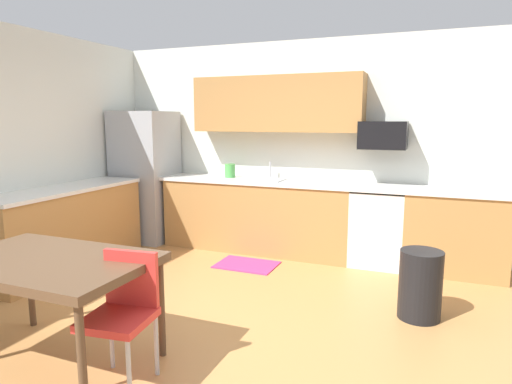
{
  "coord_description": "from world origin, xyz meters",
  "views": [
    {
      "loc": [
        1.62,
        -3.0,
        1.7
      ],
      "look_at": [
        0.0,
        1.0,
        1.0
      ],
      "focal_mm": 31.27,
      "sensor_mm": 36.0,
      "label": 1
    }
  ],
  "objects_px": {
    "dining_table": "(47,267)",
    "kettle": "(230,171)",
    "oven_range": "(378,226)",
    "chair_near_table": "(124,307)",
    "microwave": "(383,135)",
    "trash_bin": "(420,285)",
    "refrigerator": "(146,176)"
  },
  "relations": [
    {
      "from": "refrigerator",
      "to": "microwave",
      "type": "bearing_deg",
      "value": 3.21
    },
    {
      "from": "microwave",
      "to": "refrigerator",
      "type": "bearing_deg",
      "value": -176.79
    },
    {
      "from": "refrigerator",
      "to": "dining_table",
      "type": "height_order",
      "value": "refrigerator"
    },
    {
      "from": "kettle",
      "to": "dining_table",
      "type": "bearing_deg",
      "value": -87.6
    },
    {
      "from": "dining_table",
      "to": "trash_bin",
      "type": "xyz_separation_m",
      "value": [
        2.35,
        1.75,
        -0.41
      ]
    },
    {
      "from": "oven_range",
      "to": "microwave",
      "type": "relative_size",
      "value": 1.69
    },
    {
      "from": "refrigerator",
      "to": "trash_bin",
      "type": "height_order",
      "value": "refrigerator"
    },
    {
      "from": "oven_range",
      "to": "dining_table",
      "type": "xyz_separation_m",
      "value": [
        -1.82,
        -3.14,
        0.26
      ]
    },
    {
      "from": "dining_table",
      "to": "kettle",
      "type": "relative_size",
      "value": 7.0
    },
    {
      "from": "trash_bin",
      "to": "kettle",
      "type": "height_order",
      "value": "kettle"
    },
    {
      "from": "microwave",
      "to": "trash_bin",
      "type": "distance_m",
      "value": 2.0
    },
    {
      "from": "trash_bin",
      "to": "kettle",
      "type": "relative_size",
      "value": 3.0
    },
    {
      "from": "dining_table",
      "to": "trash_bin",
      "type": "bearing_deg",
      "value": 36.75
    },
    {
      "from": "refrigerator",
      "to": "kettle",
      "type": "relative_size",
      "value": 9.08
    },
    {
      "from": "oven_range",
      "to": "kettle",
      "type": "xyz_separation_m",
      "value": [
        -1.95,
        0.05,
        0.56
      ]
    },
    {
      "from": "microwave",
      "to": "trash_bin",
      "type": "relative_size",
      "value": 0.9
    },
    {
      "from": "dining_table",
      "to": "kettle",
      "type": "bearing_deg",
      "value": 92.4
    },
    {
      "from": "oven_range",
      "to": "chair_near_table",
      "type": "height_order",
      "value": "oven_range"
    },
    {
      "from": "refrigerator",
      "to": "oven_range",
      "type": "relative_size",
      "value": 2.0
    },
    {
      "from": "refrigerator",
      "to": "chair_near_table",
      "type": "bearing_deg",
      "value": -56.7
    },
    {
      "from": "refrigerator",
      "to": "oven_range",
      "type": "height_order",
      "value": "refrigerator"
    },
    {
      "from": "microwave",
      "to": "dining_table",
      "type": "relative_size",
      "value": 0.39
    },
    {
      "from": "oven_range",
      "to": "trash_bin",
      "type": "relative_size",
      "value": 1.52
    },
    {
      "from": "dining_table",
      "to": "kettle",
      "type": "distance_m",
      "value": 3.21
    },
    {
      "from": "trash_bin",
      "to": "microwave",
      "type": "bearing_deg",
      "value": 109.56
    },
    {
      "from": "chair_near_table",
      "to": "kettle",
      "type": "bearing_deg",
      "value": 102.98
    },
    {
      "from": "dining_table",
      "to": "trash_bin",
      "type": "height_order",
      "value": "dining_table"
    },
    {
      "from": "microwave",
      "to": "kettle",
      "type": "bearing_deg",
      "value": -178.53
    },
    {
      "from": "oven_range",
      "to": "dining_table",
      "type": "bearing_deg",
      "value": -120.09
    },
    {
      "from": "oven_range",
      "to": "chair_near_table",
      "type": "relative_size",
      "value": 1.07
    },
    {
      "from": "microwave",
      "to": "kettle",
      "type": "height_order",
      "value": "microwave"
    },
    {
      "from": "microwave",
      "to": "kettle",
      "type": "xyz_separation_m",
      "value": [
        -1.95,
        -0.05,
        -0.5
      ]
    }
  ]
}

